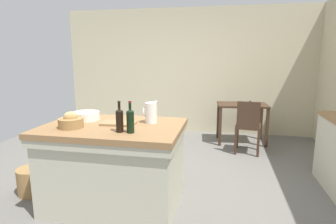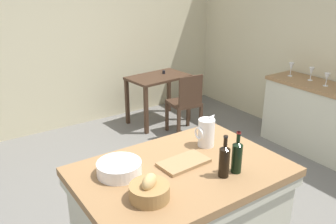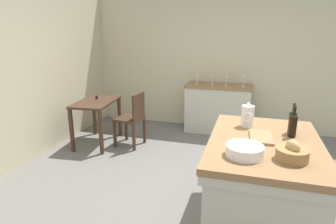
{
  "view_description": "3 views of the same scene",
  "coord_description": "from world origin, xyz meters",
  "px_view_note": "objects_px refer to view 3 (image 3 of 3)",
  "views": [
    {
      "loc": [
        0.75,
        -3.37,
        1.62
      ],
      "look_at": [
        0.04,
        0.17,
        0.89
      ],
      "focal_mm": 29.78,
      "sensor_mm": 36.0,
      "label": 1
    },
    {
      "loc": [
        -1.67,
        -2.42,
        2.17
      ],
      "look_at": [
        0.13,
        0.22,
        0.92
      ],
      "focal_mm": 37.69,
      "sensor_mm": 36.0,
      "label": 2
    },
    {
      "loc": [
        -3.0,
        -0.53,
        1.9
      ],
      "look_at": [
        0.18,
        0.41,
        0.93
      ],
      "focal_mm": 30.85,
      "sensor_mm": 36.0,
      "label": 3
    }
  ],
  "objects_px": {
    "side_cabinet": "(218,109)",
    "wine_glass_far_left": "(244,79)",
    "cutting_board": "(261,137)",
    "wine_glass_right": "(197,77)",
    "wooden_chair": "(132,117)",
    "wine_bottle_dark": "(292,121)",
    "wash_bowl": "(245,151)",
    "wine_glass_left": "(227,79)",
    "wine_glass_middle": "(213,78)",
    "pitcher": "(247,116)",
    "writing_desk": "(96,108)",
    "wine_bottle_amber": "(293,125)",
    "bread_basket": "(292,153)",
    "island_table": "(261,181)"
  },
  "relations": [
    {
      "from": "wine_glass_far_left",
      "to": "wine_glass_right",
      "type": "height_order",
      "value": "wine_glass_far_left"
    },
    {
      "from": "wash_bowl",
      "to": "wine_glass_middle",
      "type": "bearing_deg",
      "value": 12.49
    },
    {
      "from": "writing_desk",
      "to": "wine_glass_middle",
      "type": "height_order",
      "value": "wine_glass_middle"
    },
    {
      "from": "writing_desk",
      "to": "bread_basket",
      "type": "bearing_deg",
      "value": -123.58
    },
    {
      "from": "side_cabinet",
      "to": "wine_glass_right",
      "type": "height_order",
      "value": "wine_glass_right"
    },
    {
      "from": "wash_bowl",
      "to": "bread_basket",
      "type": "height_order",
      "value": "bread_basket"
    },
    {
      "from": "side_cabinet",
      "to": "wine_bottle_amber",
      "type": "xyz_separation_m",
      "value": [
        -2.47,
        -0.97,
        0.57
      ]
    },
    {
      "from": "side_cabinet",
      "to": "wine_glass_middle",
      "type": "distance_m",
      "value": 0.58
    },
    {
      "from": "pitcher",
      "to": "bread_basket",
      "type": "distance_m",
      "value": 0.83
    },
    {
      "from": "side_cabinet",
      "to": "wine_glass_far_left",
      "type": "bearing_deg",
      "value": -89.39
    },
    {
      "from": "side_cabinet",
      "to": "wine_glass_middle",
      "type": "height_order",
      "value": "wine_glass_middle"
    },
    {
      "from": "wine_bottle_dark",
      "to": "wine_glass_middle",
      "type": "xyz_separation_m",
      "value": [
        2.41,
        1.11,
        -0.01
      ]
    },
    {
      "from": "writing_desk",
      "to": "cutting_board",
      "type": "distance_m",
      "value": 2.96
    },
    {
      "from": "pitcher",
      "to": "wine_bottle_dark",
      "type": "xyz_separation_m",
      "value": [
        -0.09,
        -0.43,
        0.01
      ]
    },
    {
      "from": "wash_bowl",
      "to": "wine_glass_left",
      "type": "height_order",
      "value": "wine_glass_left"
    },
    {
      "from": "wine_glass_left",
      "to": "wine_glass_right",
      "type": "bearing_deg",
      "value": 88.16
    },
    {
      "from": "cutting_board",
      "to": "wine_glass_middle",
      "type": "relative_size",
      "value": 2.11
    },
    {
      "from": "side_cabinet",
      "to": "wooden_chair",
      "type": "height_order",
      "value": "wooden_chair"
    },
    {
      "from": "writing_desk",
      "to": "wine_bottle_dark",
      "type": "relative_size",
      "value": 3.14
    },
    {
      "from": "island_table",
      "to": "wine_bottle_amber",
      "type": "height_order",
      "value": "wine_bottle_amber"
    },
    {
      "from": "cutting_board",
      "to": "wine_glass_left",
      "type": "distance_m",
      "value": 2.64
    },
    {
      "from": "side_cabinet",
      "to": "wine_bottle_amber",
      "type": "relative_size",
      "value": 4.07
    },
    {
      "from": "wine_bottle_dark",
      "to": "wooden_chair",
      "type": "bearing_deg",
      "value": 60.53
    },
    {
      "from": "writing_desk",
      "to": "wine_glass_far_left",
      "type": "relative_size",
      "value": 5.11
    },
    {
      "from": "writing_desk",
      "to": "wooden_chair",
      "type": "height_order",
      "value": "wooden_chair"
    },
    {
      "from": "wash_bowl",
      "to": "wine_bottle_dark",
      "type": "bearing_deg",
      "value": -32.07
    },
    {
      "from": "bread_basket",
      "to": "wine_bottle_amber",
      "type": "bearing_deg",
      "value": -6.28
    },
    {
      "from": "wine_bottle_amber",
      "to": "wine_glass_middle",
      "type": "relative_size",
      "value": 1.76
    },
    {
      "from": "cutting_board",
      "to": "wooden_chair",
      "type": "bearing_deg",
      "value": 52.51
    },
    {
      "from": "wine_glass_far_left",
      "to": "wine_glass_middle",
      "type": "distance_m",
      "value": 0.56
    },
    {
      "from": "wine_glass_middle",
      "to": "wine_glass_right",
      "type": "distance_m",
      "value": 0.28
    },
    {
      "from": "wash_bowl",
      "to": "side_cabinet",
      "type": "bearing_deg",
      "value": 10.38
    },
    {
      "from": "wash_bowl",
      "to": "wine_glass_middle",
      "type": "xyz_separation_m",
      "value": [
        3.08,
        0.68,
        0.07
      ]
    },
    {
      "from": "side_cabinet",
      "to": "wine_glass_middle",
      "type": "relative_size",
      "value": 7.17
    },
    {
      "from": "writing_desk",
      "to": "wine_glass_far_left",
      "type": "xyz_separation_m",
      "value": [
        1.16,
        -2.31,
        0.41
      ]
    },
    {
      "from": "bread_basket",
      "to": "wine_bottle_dark",
      "type": "distance_m",
      "value": 0.66
    },
    {
      "from": "wooden_chair",
      "to": "wine_bottle_amber",
      "type": "bearing_deg",
      "value": -121.62
    },
    {
      "from": "pitcher",
      "to": "wine_glass_right",
      "type": "xyz_separation_m",
      "value": [
        2.28,
        0.96,
        0.01
      ]
    },
    {
      "from": "writing_desk",
      "to": "wine_glass_right",
      "type": "height_order",
      "value": "wine_glass_right"
    },
    {
      "from": "wooden_chair",
      "to": "cutting_board",
      "type": "bearing_deg",
      "value": -127.49
    },
    {
      "from": "wine_glass_far_left",
      "to": "cutting_board",
      "type": "bearing_deg",
      "value": -174.19
    },
    {
      "from": "wine_bottle_amber",
      "to": "pitcher",
      "type": "bearing_deg",
      "value": 64.94
    },
    {
      "from": "wine_glass_right",
      "to": "wine_bottle_dark",
      "type": "bearing_deg",
      "value": -149.62
    },
    {
      "from": "wine_bottle_dark",
      "to": "wine_glass_middle",
      "type": "height_order",
      "value": "wine_bottle_dark"
    },
    {
      "from": "wooden_chair",
      "to": "wine_bottle_dark",
      "type": "height_order",
      "value": "wine_bottle_dark"
    },
    {
      "from": "pitcher",
      "to": "wash_bowl",
      "type": "height_order",
      "value": "pitcher"
    },
    {
      "from": "cutting_board",
      "to": "wine_glass_right",
      "type": "bearing_deg",
      "value": 22.91
    },
    {
      "from": "wine_glass_right",
      "to": "cutting_board",
      "type": "bearing_deg",
      "value": -157.09
    },
    {
      "from": "pitcher",
      "to": "wine_bottle_dark",
      "type": "height_order",
      "value": "wine_bottle_dark"
    },
    {
      "from": "wine_glass_left",
      "to": "wine_glass_middle",
      "type": "distance_m",
      "value": 0.27
    }
  ]
}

